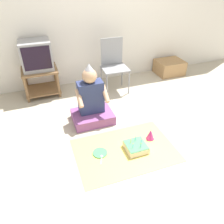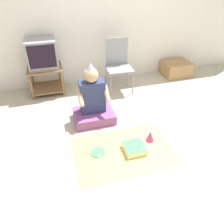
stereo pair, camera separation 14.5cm
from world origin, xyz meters
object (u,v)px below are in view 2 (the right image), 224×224
(cardboard_box_stack, at_px, (176,69))
(person_seated, at_px, (93,103))
(tv, at_px, (42,54))
(paper_plate, at_px, (98,152))
(folding_chair, at_px, (118,62))
(birthday_cake, at_px, (134,148))
(party_hat_blue, at_px, (150,136))

(cardboard_box_stack, xyz_separation_m, person_seated, (-1.97, -1.05, 0.14))
(tv, distance_m, cardboard_box_stack, 2.64)
(paper_plate, bearing_deg, person_seated, 81.66)
(cardboard_box_stack, distance_m, person_seated, 2.23)
(tv, xyz_separation_m, folding_chair, (1.24, -0.26, -0.19))
(paper_plate, bearing_deg, birthday_cake, -11.88)
(person_seated, height_order, paper_plate, person_seated)
(cardboard_box_stack, distance_m, paper_plate, 2.72)
(tv, xyz_separation_m, cardboard_box_stack, (2.57, -0.03, -0.56))
(tv, xyz_separation_m, birthday_cake, (0.94, -1.88, -0.65))
(party_hat_blue, bearing_deg, birthday_cake, -155.40)
(tv, relative_size, party_hat_blue, 3.25)
(tv, bearing_deg, cardboard_box_stack, -0.56)
(folding_chair, xyz_separation_m, birthday_cake, (-0.30, -1.62, -0.47))
(paper_plate, bearing_deg, party_hat_blue, 2.33)
(person_seated, bearing_deg, birthday_cake, -67.32)
(cardboard_box_stack, xyz_separation_m, birthday_cake, (-1.63, -1.85, -0.09))
(tv, relative_size, person_seated, 0.55)
(birthday_cake, xyz_separation_m, paper_plate, (-0.44, 0.09, -0.04))
(party_hat_blue, relative_size, paper_plate, 0.82)
(person_seated, relative_size, party_hat_blue, 5.90)
(birthday_cake, xyz_separation_m, party_hat_blue, (0.26, 0.12, 0.03))
(tv, relative_size, cardboard_box_stack, 0.89)
(cardboard_box_stack, bearing_deg, folding_chair, -170.17)
(party_hat_blue, bearing_deg, folding_chair, 88.73)
(birthday_cake, bearing_deg, party_hat_blue, 24.60)
(person_seated, xyz_separation_m, birthday_cake, (0.34, -0.80, -0.23))
(folding_chair, bearing_deg, cardboard_box_stack, 9.83)
(cardboard_box_stack, bearing_deg, party_hat_blue, -128.26)
(person_seated, xyz_separation_m, paper_plate, (-0.10, -0.71, -0.27))
(tv, height_order, party_hat_blue, tv)
(paper_plate, bearing_deg, folding_chair, 64.25)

